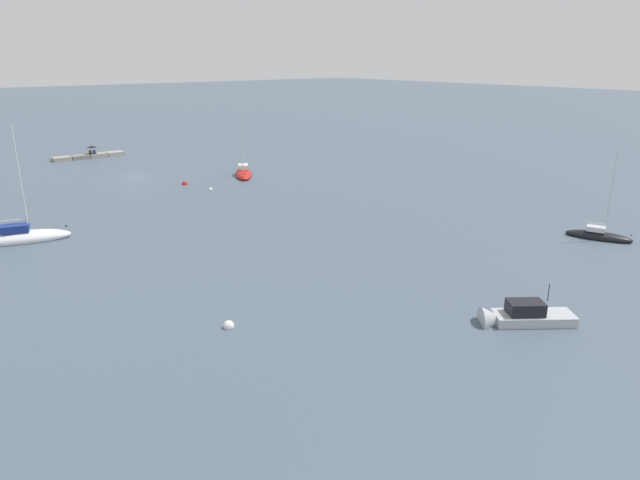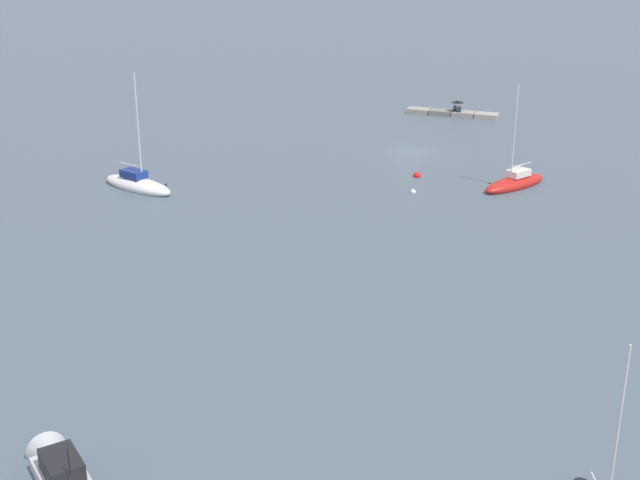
{
  "view_description": "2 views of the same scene",
  "coord_description": "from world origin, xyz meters",
  "px_view_note": "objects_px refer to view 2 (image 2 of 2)",
  "views": [
    {
      "loc": [
        25.92,
        70.74,
        14.77
      ],
      "look_at": [
        4.3,
        43.79,
        3.44
      ],
      "focal_mm": 31.53,
      "sensor_mm": 36.0,
      "label": 1
    },
    {
      "loc": [
        -20.59,
        76.3,
        19.77
      ],
      "look_at": [
        -3.34,
        32.24,
        2.37
      ],
      "focal_mm": 46.99,
      "sensor_mm": 36.0,
      "label": 2
    }
  ],
  "objects_px": {
    "motorboat_grey_near": "(61,475)",
    "mooring_buoy_far": "(417,176)",
    "person_seated_brown_right": "(455,109)",
    "umbrella_open_black": "(458,102)",
    "mooring_buoy_near": "(413,192)",
    "sailboat_red_far": "(515,183)",
    "sailboat_white_near": "(137,184)",
    "person_seated_blue_left": "(459,110)"
  },
  "relations": [
    {
      "from": "motorboat_grey_near",
      "to": "mooring_buoy_far",
      "type": "height_order",
      "value": "motorboat_grey_near"
    },
    {
      "from": "person_seated_brown_right",
      "to": "motorboat_grey_near",
      "type": "height_order",
      "value": "motorboat_grey_near"
    },
    {
      "from": "person_seated_brown_right",
      "to": "umbrella_open_black",
      "type": "xyz_separation_m",
      "value": [
        -0.28,
        0.06,
        0.87
      ]
    },
    {
      "from": "mooring_buoy_near",
      "to": "sailboat_red_far",
      "type": "bearing_deg",
      "value": -147.1
    },
    {
      "from": "sailboat_red_far",
      "to": "motorboat_grey_near",
      "type": "height_order",
      "value": "sailboat_red_far"
    },
    {
      "from": "person_seated_brown_right",
      "to": "umbrella_open_black",
      "type": "bearing_deg",
      "value": 165.01
    },
    {
      "from": "person_seated_brown_right",
      "to": "umbrella_open_black",
      "type": "height_order",
      "value": "umbrella_open_black"
    },
    {
      "from": "umbrella_open_black",
      "to": "sailboat_white_near",
      "type": "relative_size",
      "value": 0.15
    },
    {
      "from": "sailboat_white_near",
      "to": "mooring_buoy_near",
      "type": "relative_size",
      "value": 21.54
    },
    {
      "from": "motorboat_grey_near",
      "to": "mooring_buoy_near",
      "type": "distance_m",
      "value": 41.78
    },
    {
      "from": "sailboat_red_far",
      "to": "person_seated_blue_left",
      "type": "bearing_deg",
      "value": -39.14
    },
    {
      "from": "sailboat_red_far",
      "to": "motorboat_grey_near",
      "type": "distance_m",
      "value": 47.49
    },
    {
      "from": "sailboat_white_near",
      "to": "mooring_buoy_near",
      "type": "xyz_separation_m",
      "value": [
        -21.44,
        -7.1,
        -0.29
      ]
    },
    {
      "from": "mooring_buoy_near",
      "to": "sailboat_white_near",
      "type": "bearing_deg",
      "value": 18.31
    },
    {
      "from": "umbrella_open_black",
      "to": "mooring_buoy_far",
      "type": "distance_m",
      "value": 26.64
    },
    {
      "from": "person_seated_brown_right",
      "to": "mooring_buoy_far",
      "type": "distance_m",
      "value": 26.69
    },
    {
      "from": "person_seated_blue_left",
      "to": "umbrella_open_black",
      "type": "relative_size",
      "value": 0.5
    },
    {
      "from": "person_seated_brown_right",
      "to": "sailboat_red_far",
      "type": "relative_size",
      "value": 0.08
    },
    {
      "from": "person_seated_blue_left",
      "to": "mooring_buoy_far",
      "type": "height_order",
      "value": "person_seated_blue_left"
    },
    {
      "from": "sailboat_white_near",
      "to": "umbrella_open_black",
      "type": "bearing_deg",
      "value": 171.55
    },
    {
      "from": "person_seated_brown_right",
      "to": "sailboat_white_near",
      "type": "distance_m",
      "value": 42.25
    },
    {
      "from": "mooring_buoy_near",
      "to": "person_seated_brown_right",
      "type": "bearing_deg",
      "value": -83.26
    },
    {
      "from": "person_seated_blue_left",
      "to": "sailboat_white_near",
      "type": "relative_size",
      "value": 0.07
    },
    {
      "from": "person_seated_blue_left",
      "to": "sailboat_red_far",
      "type": "height_order",
      "value": "sailboat_red_far"
    },
    {
      "from": "motorboat_grey_near",
      "to": "mooring_buoy_far",
      "type": "relative_size",
      "value": 8.28
    },
    {
      "from": "person_seated_brown_right",
      "to": "sailboat_red_far",
      "type": "bearing_deg",
      "value": 110.47
    },
    {
      "from": "sailboat_red_far",
      "to": "umbrella_open_black",
      "type": "bearing_deg",
      "value": -38.71
    },
    {
      "from": "mooring_buoy_near",
      "to": "mooring_buoy_far",
      "type": "distance_m",
      "value": 4.79
    },
    {
      "from": "person_seated_brown_right",
      "to": "sailboat_red_far",
      "type": "distance_m",
      "value": 28.69
    },
    {
      "from": "umbrella_open_black",
      "to": "mooring_buoy_near",
      "type": "distance_m",
      "value": 31.4
    },
    {
      "from": "motorboat_grey_near",
      "to": "umbrella_open_black",
      "type": "bearing_deg",
      "value": 37.61
    },
    {
      "from": "sailboat_white_near",
      "to": "person_seated_brown_right",
      "type": "bearing_deg",
      "value": 171.93
    },
    {
      "from": "motorboat_grey_near",
      "to": "mooring_buoy_near",
      "type": "height_order",
      "value": "motorboat_grey_near"
    },
    {
      "from": "mooring_buoy_far",
      "to": "sailboat_white_near",
      "type": "bearing_deg",
      "value": 29.93
    },
    {
      "from": "person_seated_blue_left",
      "to": "person_seated_brown_right",
      "type": "distance_m",
      "value": 0.59
    },
    {
      "from": "person_seated_brown_right",
      "to": "sailboat_white_near",
      "type": "bearing_deg",
      "value": 62.94
    },
    {
      "from": "motorboat_grey_near",
      "to": "mooring_buoy_near",
      "type": "relative_size",
      "value": 11.48
    },
    {
      "from": "person_seated_blue_left",
      "to": "mooring_buoy_near",
      "type": "height_order",
      "value": "person_seated_blue_left"
    },
    {
      "from": "person_seated_blue_left",
      "to": "mooring_buoy_near",
      "type": "bearing_deg",
      "value": 93.55
    },
    {
      "from": "person_seated_blue_left",
      "to": "sailboat_white_near",
      "type": "xyz_separation_m",
      "value": [
        18.31,
        38.13,
        -0.42
      ]
    },
    {
      "from": "umbrella_open_black",
      "to": "motorboat_grey_near",
      "type": "relative_size",
      "value": 0.27
    },
    {
      "from": "person_seated_blue_left",
      "to": "umbrella_open_black",
      "type": "bearing_deg",
      "value": -28.01
    }
  ]
}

